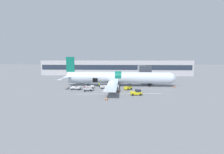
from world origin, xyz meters
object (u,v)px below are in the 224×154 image
at_px(baggage_tug_lead, 89,86).
at_px(ground_crew_loader_a, 114,85).
at_px(ground_crew_driver, 111,86).
at_px(ground_crew_supervisor, 99,85).
at_px(baggage_tug_mid, 128,87).
at_px(baggage_cart_loading, 104,87).
at_px(baggage_tug_rear, 137,92).
at_px(airplane, 117,78).
at_px(baggage_cart_empty, 76,88).
at_px(baggage_cart_queued, 88,89).
at_px(ground_crew_loader_b, 110,85).
at_px(ground_crew_helper, 118,87).

distance_m(baggage_tug_lead, ground_crew_loader_a, 8.06).
distance_m(ground_crew_driver, ground_crew_supervisor, 4.82).
bearing_deg(ground_crew_loader_a, baggage_tug_mid, -32.95).
bearing_deg(baggage_cart_loading, ground_crew_supervisor, 136.50).
distance_m(baggage_tug_rear, ground_crew_supervisor, 15.04).
xyz_separation_m(airplane, ground_crew_supervisor, (-5.57, -2.77, -1.96)).
distance_m(baggage_cart_loading, baggage_cart_empty, 8.73).
bearing_deg(airplane, ground_crew_supervisor, -153.61).
height_order(baggage_tug_lead, baggage_cart_queued, baggage_tug_lead).
xyz_separation_m(baggage_cart_queued, ground_crew_loader_b, (6.08, 5.75, 0.23)).
bearing_deg(baggage_tug_mid, baggage_tug_rear, -74.67).
distance_m(baggage_tug_mid, baggage_cart_queued, 12.06).
bearing_deg(airplane, baggage_cart_loading, -129.40).
bearing_deg(baggage_cart_loading, ground_crew_helper, -21.66).
bearing_deg(ground_crew_helper, baggage_cart_loading, 158.34).
relative_size(baggage_cart_loading, ground_crew_supervisor, 2.20).
xyz_separation_m(baggage_tug_lead, baggage_cart_empty, (-3.47, -2.58, -0.14)).
height_order(baggage_tug_lead, baggage_tug_mid, baggage_tug_mid).
bearing_deg(baggage_cart_empty, ground_crew_supervisor, 35.16).
distance_m(airplane, ground_crew_driver, 5.75).
distance_m(ground_crew_loader_b, ground_crew_supervisor, 3.68).
bearing_deg(baggage_cart_loading, ground_crew_loader_a, 22.59).
xyz_separation_m(baggage_tug_mid, baggage_tug_rear, (1.87, -6.82, -0.08)).
bearing_deg(ground_crew_loader_b, ground_crew_helper, -51.30).
xyz_separation_m(baggage_tug_mid, ground_crew_supervisor, (-9.28, 3.27, 0.10)).
bearing_deg(baggage_cart_empty, baggage_tug_rear, -17.57).
xyz_separation_m(airplane, baggage_cart_empty, (-12.00, -7.29, -2.27)).
distance_m(airplane, ground_crew_loader_b, 4.22).
bearing_deg(baggage_tug_rear, ground_crew_driver, 132.59).
bearing_deg(ground_crew_loader_b, ground_crew_driver, -76.71).
xyz_separation_m(ground_crew_supervisor, ground_crew_helper, (6.07, -3.43, 0.02)).
bearing_deg(ground_crew_loader_b, baggage_cart_empty, -157.89).
xyz_separation_m(baggage_cart_loading, baggage_cart_empty, (-8.28, -2.77, 0.05)).
distance_m(baggage_tug_lead, baggage_cart_queued, 4.27).
distance_m(airplane, ground_crew_supervisor, 6.52).
relative_size(baggage_tug_mid, ground_crew_loader_b, 1.71).
relative_size(airplane, ground_crew_loader_a, 23.57).
bearing_deg(baggage_cart_queued, ground_crew_loader_a, 37.73).
height_order(baggage_tug_lead, ground_crew_helper, ground_crew_helper).
height_order(baggage_tug_mid, ground_crew_supervisor, baggage_tug_mid).
relative_size(baggage_tug_lead, ground_crew_loader_a, 1.80).
bearing_deg(ground_crew_helper, baggage_cart_empty, -174.99).
bearing_deg(baggage_tug_rear, baggage_tug_mid, 105.33).
distance_m(baggage_cart_loading, baggage_cart_queued, 6.15).
relative_size(baggage_tug_mid, ground_crew_driver, 1.56).
xyz_separation_m(ground_crew_loader_a, ground_crew_loader_b, (-1.30, 0.04, -0.05)).
relative_size(baggage_cart_empty, ground_crew_supervisor, 2.53).
relative_size(baggage_tug_rear, ground_crew_helper, 1.95).
relative_size(baggage_tug_mid, baggage_cart_empty, 0.66).
relative_size(baggage_tug_mid, ground_crew_supervisor, 1.67).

